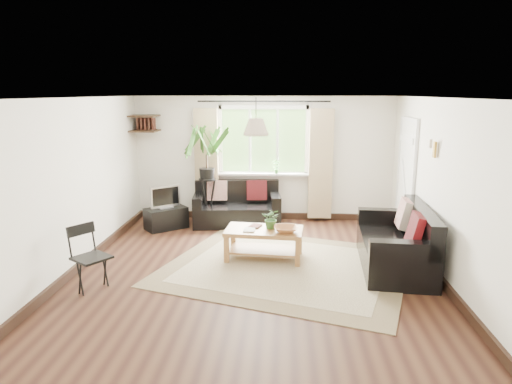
# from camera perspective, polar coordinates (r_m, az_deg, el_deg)

# --- Properties ---
(floor) EXTENTS (5.50, 5.50, 0.00)m
(floor) POSITION_cam_1_polar(r_m,az_deg,el_deg) (6.55, -0.22, -9.76)
(floor) COLOR black
(floor) RESTS_ON ground
(ceiling) EXTENTS (5.50, 5.50, 0.00)m
(ceiling) POSITION_cam_1_polar(r_m,az_deg,el_deg) (6.07, -0.24, 11.72)
(ceiling) COLOR white
(ceiling) RESTS_ON floor
(wall_back) EXTENTS (5.00, 0.02, 2.40)m
(wall_back) POSITION_cam_1_polar(r_m,az_deg,el_deg) (8.91, 0.95, 4.19)
(wall_back) COLOR white
(wall_back) RESTS_ON floor
(wall_front) EXTENTS (5.00, 0.02, 2.40)m
(wall_front) POSITION_cam_1_polar(r_m,az_deg,el_deg) (3.56, -3.22, -8.53)
(wall_front) COLOR white
(wall_front) RESTS_ON floor
(wall_left) EXTENTS (0.02, 5.50, 2.40)m
(wall_left) POSITION_cam_1_polar(r_m,az_deg,el_deg) (6.84, -21.64, 0.79)
(wall_left) COLOR white
(wall_left) RESTS_ON floor
(wall_right) EXTENTS (0.02, 5.50, 2.40)m
(wall_right) POSITION_cam_1_polar(r_m,az_deg,el_deg) (6.53, 22.22, 0.24)
(wall_right) COLOR white
(wall_right) RESTS_ON floor
(rug) EXTENTS (4.00, 3.69, 0.02)m
(rug) POSITION_cam_1_polar(r_m,az_deg,el_deg) (6.68, 3.72, -9.25)
(rug) COLOR beige
(rug) RESTS_ON floor
(window) EXTENTS (2.50, 0.16, 2.16)m
(window) POSITION_cam_1_polar(r_m,az_deg,el_deg) (8.82, 0.95, 6.40)
(window) COLOR white
(window) RESTS_ON wall_back
(door) EXTENTS (0.06, 0.96, 2.06)m
(door) POSITION_cam_1_polar(r_m,az_deg,el_deg) (8.16, 18.19, 1.38)
(door) COLOR silver
(door) RESTS_ON wall_right
(corner_shelf) EXTENTS (0.50, 0.50, 0.34)m
(corner_shelf) POSITION_cam_1_polar(r_m,az_deg,el_deg) (8.98, -13.77, 8.33)
(corner_shelf) COLOR black
(corner_shelf) RESTS_ON wall_back
(pendant_lamp) EXTENTS (0.36, 0.36, 0.54)m
(pendant_lamp) POSITION_cam_1_polar(r_m,az_deg,el_deg) (6.48, -0.00, 8.67)
(pendant_lamp) COLOR beige
(pendant_lamp) RESTS_ON ceiling
(wall_sconce) EXTENTS (0.12, 0.12, 0.28)m
(wall_sconce) POSITION_cam_1_polar(r_m,az_deg,el_deg) (6.71, 21.23, 5.30)
(wall_sconce) COLOR beige
(wall_sconce) RESTS_ON wall_right
(sofa_back) EXTENTS (1.69, 0.97, 0.76)m
(sofa_back) POSITION_cam_1_polar(r_m,az_deg,el_deg) (8.64, -2.39, -1.61)
(sofa_back) COLOR black
(sofa_back) RESTS_ON floor
(sofa_right) EXTENTS (1.86, 1.02, 0.85)m
(sofa_right) POSITION_cam_1_polar(r_m,az_deg,el_deg) (6.81, 16.96, -5.67)
(sofa_right) COLOR black
(sofa_right) RESTS_ON floor
(coffee_table) EXTENTS (1.19, 0.72, 0.47)m
(coffee_table) POSITION_cam_1_polar(r_m,az_deg,el_deg) (6.91, 1.01, -6.51)
(coffee_table) COLOR brown
(coffee_table) RESTS_ON floor
(table_plant) EXTENTS (0.31, 0.28, 0.31)m
(table_plant) POSITION_cam_1_polar(r_m,az_deg,el_deg) (6.83, 1.95, -3.33)
(table_plant) COLOR #2F5B24
(table_plant) RESTS_ON coffee_table
(bowl) EXTENTS (0.35, 0.35, 0.09)m
(bowl) POSITION_cam_1_polar(r_m,az_deg,el_deg) (6.69, 3.74, -4.67)
(bowl) COLOR #A16337
(bowl) RESTS_ON coffee_table
(book_a) EXTENTS (0.17, 0.23, 0.02)m
(book_a) POSITION_cam_1_polar(r_m,az_deg,el_deg) (6.78, -1.55, -4.73)
(book_a) COLOR silver
(book_a) RESTS_ON coffee_table
(book_b) EXTENTS (0.21, 0.25, 0.02)m
(book_b) POSITION_cam_1_polar(r_m,az_deg,el_deg) (6.98, -0.71, -4.19)
(book_b) COLOR brown
(book_b) RESTS_ON coffee_table
(tv_stand) EXTENTS (0.83, 0.78, 0.39)m
(tv_stand) POSITION_cam_1_polar(r_m,az_deg,el_deg) (8.58, -11.17, -3.23)
(tv_stand) COLOR black
(tv_stand) RESTS_ON floor
(tv) EXTENTS (0.55, 0.50, 0.43)m
(tv) POSITION_cam_1_polar(r_m,az_deg,el_deg) (8.48, -11.29, -0.55)
(tv) COLOR #A5A5AA
(tv) RESTS_ON tv_stand
(palm_stand) EXTENTS (0.82, 0.82, 1.88)m
(palm_stand) POSITION_cam_1_polar(r_m,az_deg,el_deg) (8.64, -6.15, 2.13)
(palm_stand) COLOR black
(palm_stand) RESTS_ON floor
(folding_chair) EXTENTS (0.60, 0.60, 0.84)m
(folding_chair) POSITION_cam_1_polar(r_m,az_deg,el_deg) (6.15, -19.86, -7.88)
(folding_chair) COLOR black
(folding_chair) RESTS_ON floor
(sill_plant) EXTENTS (0.14, 0.10, 0.27)m
(sill_plant) POSITION_cam_1_polar(r_m,az_deg,el_deg) (8.80, 2.54, 3.19)
(sill_plant) COLOR #2D6023
(sill_plant) RESTS_ON window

